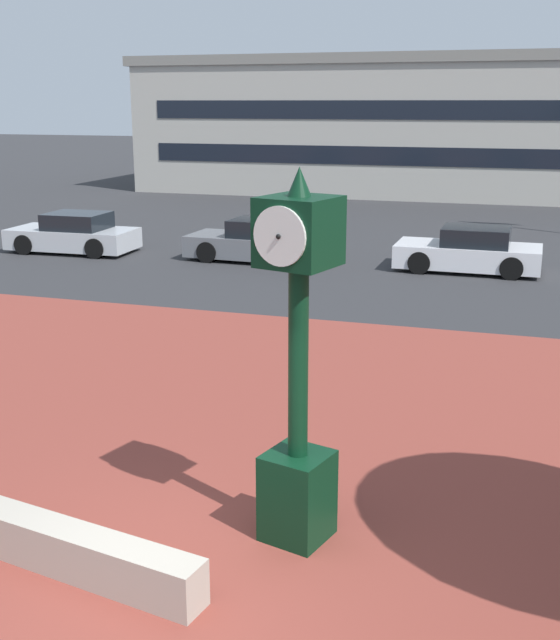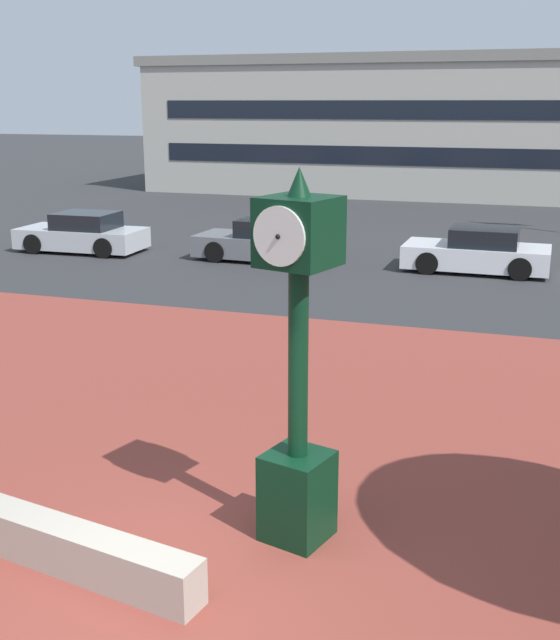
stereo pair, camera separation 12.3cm
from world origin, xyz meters
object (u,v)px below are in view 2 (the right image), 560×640
car_street_far (478,252)px  car_street_distant (268,242)px  car_street_near (83,234)px  street_clock (298,375)px  civic_building (445,125)px

car_street_far → car_street_distant: size_ratio=0.93×
car_street_near → car_street_distant: 6.25m
street_clock → car_street_far: 15.63m
street_clock → car_street_distant: 16.29m
street_clock → car_street_near: street_clock is taller
car_street_far → civic_building: bearing=10.3°
car_street_near → civic_building: civic_building is taller
car_street_distant → civic_building: bearing=-3.9°
car_street_near → car_street_far: size_ratio=1.00×
civic_building → car_street_near: bearing=-110.9°
car_street_near → civic_building: 24.77m
car_street_distant → civic_building: civic_building is taller
car_street_near → car_street_distant: same height
street_clock → car_street_far: bearing=102.8°
street_clock → car_street_distant: (-5.60, 15.24, -1.35)m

